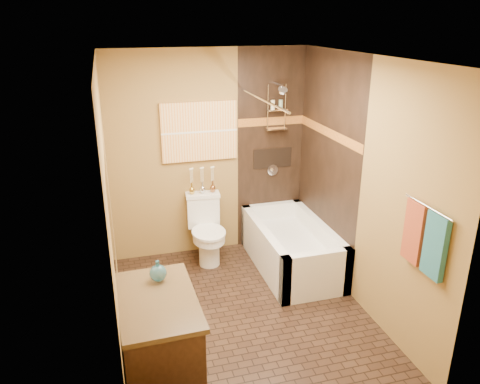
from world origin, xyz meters
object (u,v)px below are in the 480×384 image
object	(u,v)px
toilet	(207,229)
vanity	(159,345)
sunset_painting	(199,132)
bathtub	(291,250)

from	to	relation	value
toilet	vanity	bearing A→B (deg)	-106.21
sunset_painting	vanity	bearing A→B (deg)	-109.56
sunset_painting	vanity	xyz separation A→B (m)	(-0.80, -2.26, -1.13)
bathtub	vanity	bearing A→B (deg)	-138.35
sunset_painting	toilet	world-z (taller)	sunset_painting
vanity	toilet	bearing A→B (deg)	66.82
sunset_painting	vanity	size ratio (longest dim) A/B	0.94
sunset_painting	toilet	size ratio (longest dim) A/B	1.11
toilet	sunset_painting	bearing A→B (deg)	95.73
sunset_painting	bathtub	bearing A→B (deg)	-38.18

